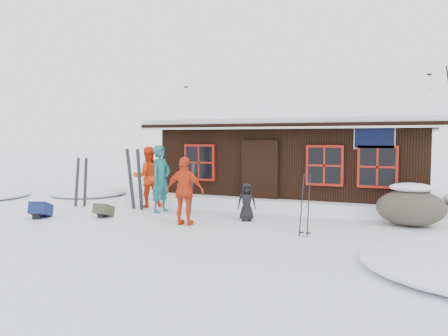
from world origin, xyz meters
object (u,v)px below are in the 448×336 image
(ski_pair_left, at_px, (81,183))
(backpack_blue, at_px, (41,212))
(boulder, at_px, (411,206))
(skier_crouched, at_px, (247,202))
(backpack_olive, at_px, (104,212))
(skier_orange_left, at_px, (148,177))
(skier_teal, at_px, (161,179))
(skier_orange_right, at_px, (185,191))
(ski_poles, at_px, (305,206))

(ski_pair_left, xyz_separation_m, backpack_blue, (0.36, -1.98, -0.57))
(boulder, height_order, backpack_blue, boulder)
(skier_crouched, distance_m, boulder, 3.98)
(skier_crouched, bearing_deg, backpack_olive, 171.83)
(skier_orange_left, height_order, skier_crouched, skier_orange_left)
(skier_teal, relative_size, boulder, 1.20)
(skier_crouched, relative_size, boulder, 0.61)
(skier_teal, bearing_deg, skier_orange_right, -123.52)
(skier_teal, xyz_separation_m, backpack_olive, (-0.99, -1.30, -0.82))
(backpack_blue, bearing_deg, skier_orange_right, -12.83)
(ski_poles, height_order, backpack_blue, ski_poles)
(boulder, relative_size, backpack_olive, 3.26)
(skier_teal, xyz_separation_m, skier_orange_left, (-0.88, 0.69, -0.03))
(ski_pair_left, distance_m, backpack_olive, 2.28)
(ski_poles, bearing_deg, backpack_olive, 178.60)
(skier_teal, distance_m, boulder, 6.62)
(ski_pair_left, bearing_deg, boulder, -17.93)
(skier_crouched, height_order, ski_poles, ski_poles)
(skier_crouched, xyz_separation_m, ski_pair_left, (-5.52, 0.20, 0.25))
(ski_poles, xyz_separation_m, backpack_blue, (-6.92, -0.61, -0.50))
(backpack_olive, bearing_deg, ski_poles, -6.00)
(skier_orange_left, bearing_deg, backpack_olive, 44.63)
(boulder, bearing_deg, ski_poles, -134.82)
(skier_teal, bearing_deg, skier_orange_left, 60.77)
(ski_pair_left, xyz_separation_m, backpack_olive, (1.83, -1.23, -0.60))
(ski_poles, bearing_deg, skier_crouched, 146.56)
(skier_orange_right, bearing_deg, skier_teal, -46.61)
(skier_crouched, bearing_deg, ski_poles, -57.22)
(ski_pair_left, xyz_separation_m, ski_poles, (7.28, -1.37, -0.07))
(skier_orange_left, distance_m, skier_orange_right, 3.16)
(skier_orange_left, height_order, backpack_olive, skier_orange_left)
(skier_crouched, xyz_separation_m, backpack_olive, (-3.69, -1.03, -0.35))
(skier_orange_left, relative_size, skier_crouched, 1.91)
(skier_orange_left, height_order, ski_poles, skier_orange_left)
(ski_poles, bearing_deg, backpack_blue, -174.97)
(skier_teal, distance_m, skier_orange_left, 1.12)
(backpack_olive, bearing_deg, ski_pair_left, 141.40)
(ski_pair_left, bearing_deg, skier_crouched, -24.58)
(skier_crouched, bearing_deg, skier_orange_left, 141.27)
(skier_orange_right, height_order, backpack_olive, skier_orange_right)
(skier_crouched, height_order, ski_pair_left, ski_pair_left)
(skier_teal, relative_size, skier_orange_left, 1.03)
(skier_orange_right, bearing_deg, backpack_blue, 5.23)
(boulder, relative_size, ski_poles, 1.14)
(ski_pair_left, relative_size, backpack_blue, 2.70)
(skier_teal, relative_size, backpack_olive, 3.90)
(boulder, distance_m, ski_poles, 2.99)
(boulder, distance_m, backpack_blue, 9.43)
(skier_orange_left, xyz_separation_m, ski_pair_left, (-1.94, -0.75, -0.20))
(skier_teal, bearing_deg, skier_crouched, -86.99)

